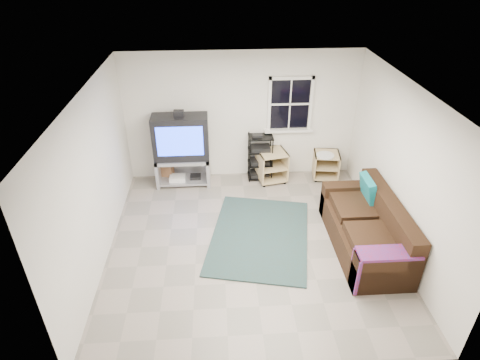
{
  "coord_description": "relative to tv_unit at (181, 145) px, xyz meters",
  "views": [
    {
      "loc": [
        -0.51,
        -5.13,
        4.33
      ],
      "look_at": [
        -0.15,
        0.4,
        0.98
      ],
      "focal_mm": 30.0,
      "sensor_mm": 36.0,
      "label": 1
    }
  ],
  "objects": [
    {
      "name": "tv_unit",
      "position": [
        0.0,
        0.0,
        0.0
      ],
      "size": [
        1.07,
        0.53,
        1.57
      ],
      "color": "#98989F",
      "rests_on": "ground"
    },
    {
      "name": "shag_rug",
      "position": [
        1.37,
        -1.85,
        -0.85
      ],
      "size": [
        2.0,
        2.46,
        0.03
      ],
      "primitive_type": "cube",
      "rotation": [
        0.0,
        0.0,
        -0.21
      ],
      "color": "#312016",
      "rests_on": "ground"
    },
    {
      "name": "av_rack",
      "position": [
        1.57,
        0.09,
        -0.43
      ],
      "size": [
        0.49,
        0.36,
        0.99
      ],
      "color": "black",
      "rests_on": "ground"
    },
    {
      "name": "side_table_left",
      "position": [
        1.79,
        0.04,
        -0.51
      ],
      "size": [
        0.65,
        0.65,
        0.65
      ],
      "rotation": [
        0.0,
        0.0,
        0.2
      ],
      "color": "tan",
      "rests_on": "ground"
    },
    {
      "name": "room",
      "position": [
        2.15,
        0.26,
        0.61
      ],
      "size": [
        4.6,
        4.62,
        4.6
      ],
      "color": "gray",
      "rests_on": "ground"
    },
    {
      "name": "side_table_right",
      "position": [
        2.94,
        0.04,
        -0.54
      ],
      "size": [
        0.57,
        0.57,
        0.59
      ],
      "rotation": [
        0.0,
        0.0,
        -0.15
      ],
      "color": "tan",
      "rests_on": "ground"
    },
    {
      "name": "paper_bag",
      "position": [
        -0.37,
        0.15,
        -0.66
      ],
      "size": [
        0.32,
        0.25,
        0.4
      ],
      "primitive_type": "cube",
      "rotation": [
        0.0,
        0.0,
        -0.29
      ],
      "color": "#926641",
      "rests_on": "ground"
    },
    {
      "name": "sofa",
      "position": [
        3.05,
        -2.22,
        -0.52
      ],
      "size": [
        0.93,
        2.1,
        0.96
      ],
      "color": "black",
      "rests_on": "ground"
    }
  ]
}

